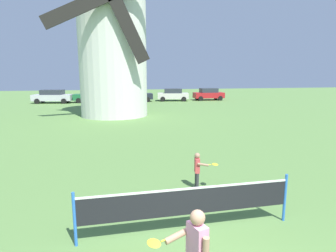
{
  "coord_description": "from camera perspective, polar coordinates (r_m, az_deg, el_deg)",
  "views": [
    {
      "loc": [
        -1.41,
        -3.34,
        3.26
      ],
      "look_at": [
        0.12,
        3.77,
        1.91
      ],
      "focal_mm": 29.54,
      "sensor_mm": 36.0,
      "label": 1
    }
  ],
  "objects": [
    {
      "name": "windmill",
      "position": [
        23.02,
        -11.43,
        17.91
      ],
      "size": [
        9.21,
        6.03,
        13.2
      ],
      "color": "silver",
      "rests_on": "ground_plane"
    },
    {
      "name": "tennis_net",
      "position": [
        5.92,
        4.23,
        -15.34
      ],
      "size": [
        4.57,
        0.06,
        1.1
      ],
      "color": "blue",
      "rests_on": "ground_plane"
    },
    {
      "name": "player_near",
      "position": [
        4.3,
        5.7,
        -24.37
      ],
      "size": [
        0.86,
        0.46,
        1.43
      ],
      "color": "#333338",
      "rests_on": "ground_plane"
    },
    {
      "name": "player_far",
      "position": [
        8.12,
        6.22,
        -8.67
      ],
      "size": [
        0.65,
        0.52,
        1.06
      ],
      "color": "#333338",
      "rests_on": "ground_plane"
    },
    {
      "name": "parked_car_silver",
      "position": [
        35.27,
        -22.71,
        5.69
      ],
      "size": [
        4.63,
        2.39,
        1.56
      ],
      "color": "silver",
      "rests_on": "ground_plane"
    },
    {
      "name": "parked_car_green",
      "position": [
        34.7,
        -15.4,
        6.06
      ],
      "size": [
        4.41,
        2.24,
        1.56
      ],
      "color": "#1E6638",
      "rests_on": "ground_plane"
    },
    {
      "name": "parked_car_black",
      "position": [
        34.73,
        -6.77,
        6.36
      ],
      "size": [
        4.25,
        1.97,
        1.56
      ],
      "color": "#1E232D",
      "rests_on": "ground_plane"
    },
    {
      "name": "parked_car_cream",
      "position": [
        35.41,
        1.04,
        6.51
      ],
      "size": [
        4.13,
        2.43,
        1.56
      ],
      "color": "silver",
      "rests_on": "ground_plane"
    },
    {
      "name": "parked_car_red",
      "position": [
        36.84,
        8.37,
        6.56
      ],
      "size": [
        3.93,
        1.97,
        1.56
      ],
      "color": "red",
      "rests_on": "ground_plane"
    }
  ]
}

